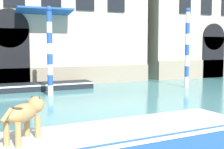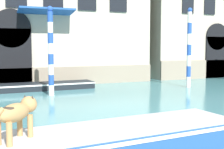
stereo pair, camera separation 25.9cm
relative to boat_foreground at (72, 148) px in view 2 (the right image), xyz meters
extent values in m
cube|color=gray|center=(2.40, 12.92, 0.19)|extent=(13.32, 0.16, 1.14)
cube|color=black|center=(-0.05, 12.91, 1.34)|extent=(2.23, 0.14, 3.44)
cylinder|color=black|center=(-0.05, 12.91, 3.06)|extent=(2.23, 0.14, 2.23)
cube|color=#1E4C99|center=(1.86, 12.27, 4.06)|extent=(3.17, 1.40, 0.29)
cube|color=black|center=(14.82, 12.91, 1.18)|extent=(2.00, 0.14, 3.12)
cylinder|color=black|center=(14.82, 12.91, 2.74)|extent=(2.00, 0.14, 2.00)
cube|color=black|center=(12.12, 12.93, 5.25)|extent=(0.96, 0.10, 1.73)
cube|color=black|center=(14.06, 12.93, 5.25)|extent=(0.96, 0.10, 1.73)
cube|color=white|center=(0.00, 0.00, 0.22)|extent=(8.10, 2.20, 0.08)
cube|color=#B2B7BC|center=(0.00, 0.00, 0.31)|extent=(7.82, 2.03, 0.06)
cylinder|color=tan|center=(-0.99, 0.13, 0.55)|extent=(0.11, 0.11, 0.43)
cylinder|color=tan|center=(-0.81, -0.03, 0.55)|extent=(0.11, 0.11, 0.43)
cylinder|color=tan|center=(-1.23, -0.47, 0.55)|extent=(0.11, 0.11, 0.43)
ellipsoid|color=tan|center=(-1.11, -0.17, 0.86)|extent=(0.79, 0.82, 0.34)
ellipsoid|color=#382D23|center=(-1.19, -0.26, 0.95)|extent=(0.41, 0.42, 0.12)
sphere|color=tan|center=(-0.81, 0.15, 0.94)|extent=(0.32, 0.32, 0.32)
cone|color=#382D23|center=(-0.87, 0.21, 1.05)|extent=(0.10, 0.10, 0.13)
cone|color=#382D23|center=(-0.75, 0.09, 1.05)|extent=(0.10, 0.10, 0.13)
cube|color=black|center=(1.34, 11.40, -0.18)|extent=(5.90, 1.50, 0.39)
cube|color=white|center=(1.34, 11.40, -0.05)|extent=(5.93, 1.53, 0.08)
cube|color=#9EA3A8|center=(1.34, 11.40, -0.20)|extent=(3.25, 1.09, 0.35)
cylinder|color=white|center=(9.52, 9.13, -0.07)|extent=(0.25, 0.25, 0.63)
cylinder|color=#234CAD|center=(9.52, 9.13, 0.56)|extent=(0.25, 0.25, 0.63)
cylinder|color=white|center=(9.52, 9.13, 1.19)|extent=(0.25, 0.25, 0.63)
cylinder|color=#234CAD|center=(9.52, 9.13, 1.82)|extent=(0.25, 0.25, 0.63)
cylinder|color=white|center=(9.52, 9.13, 2.45)|extent=(0.25, 0.25, 0.63)
cylinder|color=#234CAD|center=(9.52, 9.13, 3.07)|extent=(0.25, 0.25, 0.63)
cylinder|color=white|center=(9.52, 9.13, 3.70)|extent=(0.25, 0.25, 0.63)
sphere|color=#234CAD|center=(9.52, 9.13, 4.13)|extent=(0.26, 0.26, 0.26)
cylinder|color=white|center=(1.46, 9.23, -0.12)|extent=(0.26, 0.26, 0.51)
cylinder|color=#234CAD|center=(1.46, 9.23, 0.39)|extent=(0.26, 0.26, 0.51)
cylinder|color=white|center=(1.46, 9.23, 0.90)|extent=(0.26, 0.26, 0.51)
cylinder|color=#234CAD|center=(1.46, 9.23, 1.41)|extent=(0.26, 0.26, 0.51)
cylinder|color=white|center=(1.46, 9.23, 1.92)|extent=(0.26, 0.26, 0.51)
cylinder|color=#234CAD|center=(1.46, 9.23, 2.44)|extent=(0.26, 0.26, 0.51)
cylinder|color=white|center=(1.46, 9.23, 2.95)|extent=(0.26, 0.26, 0.51)
cylinder|color=#234CAD|center=(1.46, 9.23, 3.46)|extent=(0.26, 0.26, 0.51)
sphere|color=#234CAD|center=(1.46, 9.23, 3.84)|extent=(0.28, 0.28, 0.28)
camera|label=1|loc=(-1.83, -5.88, 2.07)|focal=50.00mm
camera|label=2|loc=(-1.59, -5.98, 2.07)|focal=50.00mm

